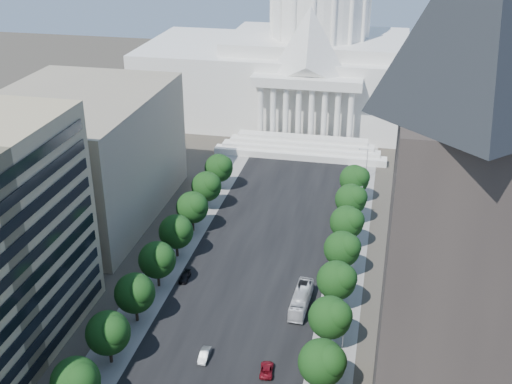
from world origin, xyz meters
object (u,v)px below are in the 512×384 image
Objects in this scene: car_silver at (204,355)px; city_bus at (301,300)px; car_dark_b at (185,277)px; car_red at (267,370)px.

city_bus is at bearing 51.61° from car_silver.
car_red is at bearing -48.68° from car_dark_b.
car_red reaches higher than car_dark_b.
car_silver reaches higher than car_dark_b.
car_dark_b is (-10.93, 23.13, -0.08)m from car_silver.
car_silver is 0.36× the size of city_bus.
car_silver is 0.99× the size of car_dark_b.
car_silver is at bearing -65.59° from car_dark_b.
car_dark_b is at bearing 114.20° from car_silver.
car_dark_b is (-22.13, 24.41, -0.01)m from car_red.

